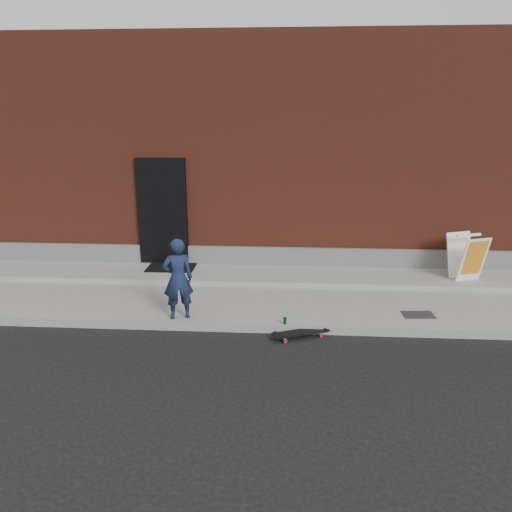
# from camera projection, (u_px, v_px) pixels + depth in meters

# --- Properties ---
(ground) EXTENTS (80.00, 80.00, 0.00)m
(ground) POSITION_uv_depth(u_px,v_px,m) (281.00, 334.00, 7.99)
(ground) COLOR black
(ground) RESTS_ON ground
(sidewalk) EXTENTS (20.00, 3.00, 0.15)m
(sidewalk) POSITION_uv_depth(u_px,v_px,m) (283.00, 297.00, 9.41)
(sidewalk) COLOR gray
(sidewalk) RESTS_ON ground
(apron) EXTENTS (20.00, 1.20, 0.10)m
(apron) POSITION_uv_depth(u_px,v_px,m) (283.00, 276.00, 10.24)
(apron) COLOR gray
(apron) RESTS_ON sidewalk
(building) EXTENTS (20.00, 8.10, 5.00)m
(building) POSITION_uv_depth(u_px,v_px,m) (287.00, 147.00, 14.02)
(building) COLOR maroon
(building) RESTS_ON ground
(child) EXTENTS (0.57, 0.46, 1.35)m
(child) POSITION_uv_depth(u_px,v_px,m) (178.00, 279.00, 8.06)
(child) COLOR #16213F
(child) RESTS_ON sidewalk
(skateboard) EXTENTS (0.90, 0.56, 0.10)m
(skateboard) POSITION_uv_depth(u_px,v_px,m) (301.00, 333.00, 7.83)
(skateboard) COLOR red
(skateboard) RESTS_ON ground
(pizza_sign) EXTENTS (0.74, 0.80, 0.91)m
(pizza_sign) POSITION_uv_depth(u_px,v_px,m) (467.00, 257.00, 9.75)
(pizza_sign) COLOR white
(pizza_sign) RESTS_ON apron
(soda_can) EXTENTS (0.07, 0.07, 0.11)m
(soda_can) POSITION_uv_depth(u_px,v_px,m) (285.00, 321.00, 7.98)
(soda_can) COLOR #197D33
(soda_can) RESTS_ON sidewalk
(doormat) EXTENTS (1.00, 0.81, 0.03)m
(doormat) POSITION_uv_depth(u_px,v_px,m) (172.00, 266.00, 10.64)
(doormat) COLOR black
(doormat) RESTS_ON apron
(utility_plate) EXTENTS (0.53, 0.36, 0.02)m
(utility_plate) POSITION_uv_depth(u_px,v_px,m) (418.00, 315.00, 8.33)
(utility_plate) COLOR #4D4E52
(utility_plate) RESTS_ON sidewalk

